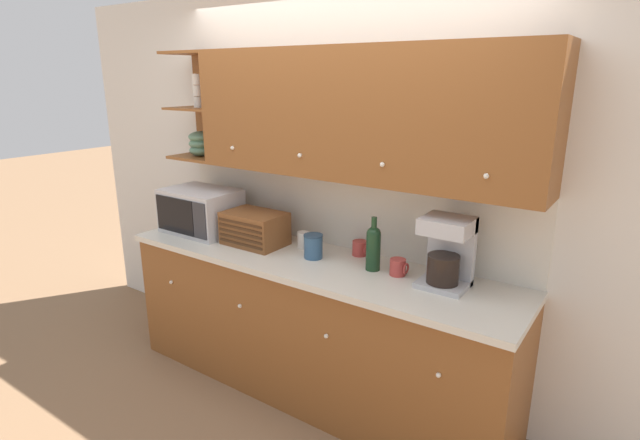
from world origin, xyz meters
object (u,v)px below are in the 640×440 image
at_px(microwave, 201,211).
at_px(wine_bottle, 373,246).
at_px(bread_box, 255,228).
at_px(mug, 304,240).
at_px(mug_blue_second, 360,248).
at_px(storage_canister, 314,246).
at_px(mug_patterned_third, 398,267).
at_px(coffee_maker, 447,251).

height_order(microwave, wine_bottle, wine_bottle).
xyz_separation_m(bread_box, mug, (0.32, 0.13, -0.06)).
height_order(microwave, mug_blue_second, microwave).
height_order(storage_canister, mug_blue_second, storage_canister).
bearing_deg(wine_bottle, microwave, -177.48).
height_order(bread_box, mug_patterned_third, bread_box).
bearing_deg(wine_bottle, mug_patterned_third, 3.05).
height_order(storage_canister, coffee_maker, coffee_maker).
height_order(bread_box, storage_canister, bread_box).
bearing_deg(wine_bottle, coffee_maker, 3.21).
height_order(wine_bottle, coffee_maker, coffee_maker).
bearing_deg(wine_bottle, mug, 172.15).
height_order(microwave, mug, microwave).
height_order(microwave, bread_box, microwave).
relative_size(bread_box, coffee_maker, 1.05).
bearing_deg(coffee_maker, mug_blue_second, 167.15).
relative_size(storage_canister, mug_patterned_third, 1.47).
relative_size(wine_bottle, mug_patterned_third, 3.11).
height_order(mug, coffee_maker, coffee_maker).
bearing_deg(mug, mug_patterned_third, -5.46).
height_order(mug_blue_second, coffee_maker, coffee_maker).
relative_size(mug_blue_second, coffee_maker, 0.26).
relative_size(bread_box, wine_bottle, 1.27).
bearing_deg(mug_patterned_third, mug_blue_second, 155.58).
bearing_deg(bread_box, mug, 21.96).
xyz_separation_m(bread_box, mug_patterned_third, (1.04, 0.06, -0.06)).
bearing_deg(mug, storage_canister, -35.51).
distance_m(bread_box, mug_blue_second, 0.73).
distance_m(storage_canister, coffee_maker, 0.85).
xyz_separation_m(bread_box, coffee_maker, (1.32, 0.07, 0.09)).
xyz_separation_m(microwave, bread_box, (0.51, 0.01, -0.05)).
distance_m(bread_box, mug, 0.35).
bearing_deg(mug, mug_blue_second, 13.05).
xyz_separation_m(mug_patterned_third, coffee_maker, (0.27, 0.02, 0.15)).
distance_m(mug_patterned_third, coffee_maker, 0.31).
bearing_deg(mug, bread_box, -158.04).
distance_m(mug, mug_blue_second, 0.39).
bearing_deg(coffee_maker, mug_patterned_third, -176.69).
xyz_separation_m(mug, mug_patterned_third, (0.73, -0.07, -0.01)).
bearing_deg(mug_blue_second, mug_patterned_third, -24.42).
distance_m(mug_blue_second, mug_patterned_third, 0.38).
bearing_deg(mug_patterned_third, coffee_maker, 3.31).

